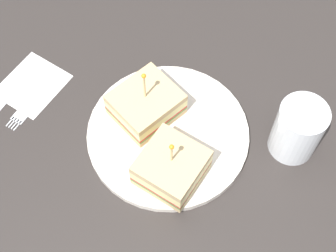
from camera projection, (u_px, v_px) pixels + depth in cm
name	position (u px, v px, depth cm)	size (l,w,h in cm)	color
ground_plane	(168.00, 139.00, 79.79)	(103.85, 103.85, 2.00)	#2D2826
plate	(168.00, 134.00, 78.39)	(25.18, 25.18, 1.20)	silver
sandwich_half_front	(146.00, 104.00, 77.51)	(12.57, 12.77, 10.39)	tan
sandwich_half_back	(169.00, 168.00, 72.14)	(12.10, 12.07, 9.44)	tan
drink_glass	(297.00, 131.00, 74.16)	(7.15, 7.15, 9.86)	gold
napkin	(32.00, 85.00, 83.54)	(10.22, 9.19, 0.15)	white
fork	(28.00, 107.00, 81.27)	(10.21, 7.52, 0.35)	silver
knife	(10.00, 93.00, 82.60)	(10.86, 7.78, 0.35)	silver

